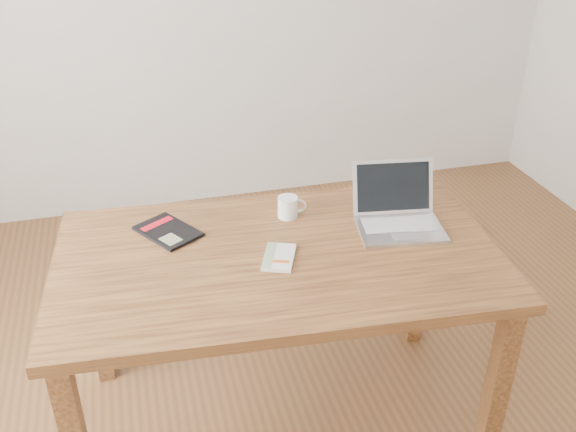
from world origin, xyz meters
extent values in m
cube|color=brown|center=(-0.14, 0.14, 0.73)|extent=(1.51, 0.94, 0.04)
cube|color=brown|center=(0.49, -0.26, 0.35)|extent=(0.07, 0.07, 0.71)
cube|color=brown|center=(-0.78, 0.54, 0.35)|extent=(0.07, 0.07, 0.71)
cube|color=brown|center=(0.54, 0.44, 0.35)|extent=(0.07, 0.07, 0.71)
cube|color=beige|center=(-0.15, 0.10, 0.76)|extent=(0.15, 0.18, 0.01)
cube|color=silver|center=(-0.15, 0.10, 0.76)|extent=(0.15, 0.18, 0.01)
cube|color=gray|center=(-0.18, 0.12, 0.76)|extent=(0.09, 0.15, 0.00)
cube|color=#D1530E|center=(-0.15, 0.07, 0.76)|extent=(0.05, 0.03, 0.00)
cube|color=black|center=(-0.48, 0.36, 0.76)|extent=(0.24, 0.26, 0.01)
cube|color=red|center=(-0.51, 0.42, 0.76)|extent=(0.12, 0.09, 0.00)
cube|color=gray|center=(-0.48, 0.30, 0.76)|extent=(0.08, 0.08, 0.00)
cube|color=silver|center=(0.30, 0.16, 0.76)|extent=(0.32, 0.24, 0.01)
cube|color=#BABABD|center=(0.31, 0.19, 0.76)|extent=(0.26, 0.14, 0.00)
cube|color=#BCBCC1|center=(0.29, 0.10, 0.76)|extent=(0.09, 0.06, 0.00)
cube|color=silver|center=(0.32, 0.30, 0.85)|extent=(0.30, 0.12, 0.18)
cube|color=black|center=(0.32, 0.30, 0.86)|extent=(0.27, 0.10, 0.16)
cylinder|color=white|center=(-0.05, 0.37, 0.79)|extent=(0.07, 0.07, 0.08)
cylinder|color=black|center=(-0.05, 0.37, 0.82)|extent=(0.06, 0.06, 0.01)
torus|color=white|center=(-0.01, 0.36, 0.79)|extent=(0.05, 0.02, 0.05)
camera|label=1|loc=(-0.57, -1.58, 1.89)|focal=40.00mm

